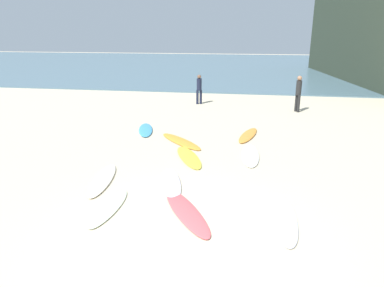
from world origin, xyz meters
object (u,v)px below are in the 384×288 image
(surfboard_3, at_px, (146,130))
(beachgoer_near, at_px, (199,88))
(surfboard_9, at_px, (284,219))
(beachgoer_mid, at_px, (298,92))
(surfboard_0, at_px, (181,141))
(surfboard_1, at_px, (172,183))
(surfboard_8, at_px, (248,135))
(surfboard_7, at_px, (250,155))
(surfboard_6, at_px, (186,212))
(surfboard_2, at_px, (189,157))
(surfboard_5, at_px, (102,180))
(surfboard_4, at_px, (109,207))

(surfboard_3, bearing_deg, beachgoer_near, 60.71)
(surfboard_9, relative_size, beachgoer_mid, 1.25)
(surfboard_0, height_order, beachgoer_near, beachgoer_near)
(surfboard_3, bearing_deg, beachgoer_mid, 19.54)
(surfboard_0, distance_m, surfboard_1, 3.86)
(surfboard_3, height_order, beachgoer_near, beachgoer_near)
(surfboard_3, height_order, beachgoer_mid, beachgoer_mid)
(surfboard_8, bearing_deg, surfboard_7, -74.99)
(surfboard_1, height_order, surfboard_6, surfboard_1)
(surfboard_2, height_order, surfboard_9, surfboard_9)
(surfboard_2, xyz_separation_m, beachgoer_mid, (4.37, 7.86, 1.02))
(surfboard_2, distance_m, surfboard_5, 3.08)
(surfboard_6, distance_m, beachgoer_near, 12.86)
(surfboard_3, distance_m, surfboard_9, 8.43)
(surfboard_9, bearing_deg, surfboard_2, -52.57)
(surfboard_2, xyz_separation_m, surfboard_3, (-2.39, 2.99, 0.01))
(surfboard_5, relative_size, beachgoer_near, 1.41)
(surfboard_6, xyz_separation_m, beachgoer_near, (-1.58, 12.73, 0.90))
(surfboard_1, relative_size, surfboard_6, 0.88)
(surfboard_2, relative_size, surfboard_8, 1.00)
(surfboard_3, relative_size, surfboard_8, 0.94)
(surfboard_4, bearing_deg, beachgoer_near, -89.60)
(surfboard_7, bearing_deg, beachgoer_mid, 70.35)
(surfboard_9, bearing_deg, surfboard_0, -57.56)
(surfboard_8, bearing_deg, surfboard_2, -110.99)
(surfboard_2, xyz_separation_m, surfboard_6, (0.59, -3.68, 0.00))
(surfboard_9, xyz_separation_m, beachgoer_mid, (1.54, 11.49, 1.02))
(surfboard_1, height_order, surfboard_4, surfboard_1)
(surfboard_0, height_order, surfboard_9, surfboard_9)
(surfboard_1, height_order, beachgoer_mid, beachgoer_mid)
(surfboard_1, bearing_deg, surfboard_6, 98.31)
(surfboard_8, bearing_deg, surfboard_5, -115.32)
(surfboard_0, bearing_deg, surfboard_5, -153.56)
(surfboard_5, relative_size, surfboard_6, 0.95)
(surfboard_1, bearing_deg, surfboard_9, 137.14)
(surfboard_6, relative_size, surfboard_7, 1.05)
(surfboard_3, distance_m, surfboard_4, 6.87)
(surfboard_4, distance_m, surfboard_6, 1.87)
(surfboard_9, height_order, beachgoer_mid, beachgoer_mid)
(surfboard_6, bearing_deg, surfboard_5, 120.97)
(surfboard_2, bearing_deg, surfboard_7, -9.36)
(surfboard_2, bearing_deg, surfboard_4, -132.74)
(surfboard_7, bearing_deg, surfboard_9, -81.06)
(surfboard_5, height_order, surfboard_6, surfboard_5)
(surfboard_0, bearing_deg, beachgoer_mid, 8.35)
(surfboard_9, bearing_deg, surfboard_7, -79.59)
(surfboard_3, relative_size, beachgoer_near, 1.29)
(surfboard_0, height_order, surfboard_7, surfboard_7)
(surfboard_5, bearing_deg, surfboard_4, 109.58)
(surfboard_2, bearing_deg, surfboard_8, 32.46)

